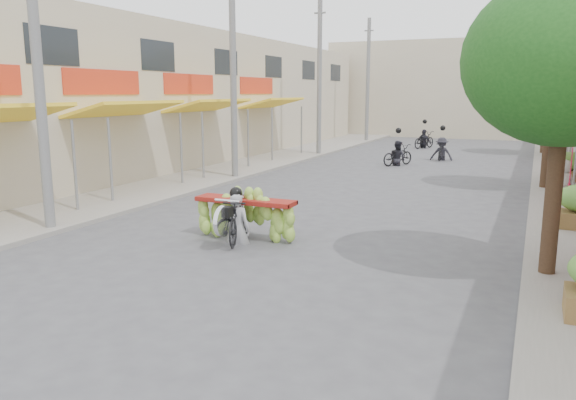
# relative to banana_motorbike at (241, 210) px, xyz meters

# --- Properties ---
(ground) EXTENTS (120.00, 120.00, 0.00)m
(ground) POSITION_rel_banana_motorbike_xyz_m (0.82, -4.08, -0.70)
(ground) COLOR #505054
(ground) RESTS_ON ground
(sidewalk_left) EXTENTS (4.00, 60.00, 0.12)m
(sidewalk_left) POSITION_rel_banana_motorbike_xyz_m (-6.18, 10.92, -0.64)
(sidewalk_left) COLOR gray
(sidewalk_left) RESTS_ON ground
(shophouse_row_left) EXTENTS (9.77, 40.00, 6.00)m
(shophouse_row_left) POSITION_rel_banana_motorbike_xyz_m (-11.16, 9.90, 2.30)
(shophouse_row_left) COLOR beige
(shophouse_row_left) RESTS_ON ground
(far_building) EXTENTS (20.00, 6.00, 7.00)m
(far_building) POSITION_rel_banana_motorbike_xyz_m (0.82, 33.92, 2.80)
(far_building) COLOR beige
(far_building) RESTS_ON ground
(utility_pole_near) EXTENTS (0.60, 0.24, 8.00)m
(utility_pole_near) POSITION_rel_banana_motorbike_xyz_m (-4.58, -1.08, 3.32)
(utility_pole_near) COLOR slate
(utility_pole_near) RESTS_ON ground
(utility_pole_mid) EXTENTS (0.60, 0.24, 8.00)m
(utility_pole_mid) POSITION_rel_banana_motorbike_xyz_m (-4.58, 7.92, 3.32)
(utility_pole_mid) COLOR slate
(utility_pole_mid) RESTS_ON ground
(utility_pole_far) EXTENTS (0.60, 0.24, 8.00)m
(utility_pole_far) POSITION_rel_banana_motorbike_xyz_m (-4.58, 16.92, 3.32)
(utility_pole_far) COLOR slate
(utility_pole_far) RESTS_ON ground
(utility_pole_back) EXTENTS (0.60, 0.24, 8.00)m
(utility_pole_back) POSITION_rel_banana_motorbike_xyz_m (-4.58, 25.92, 3.32)
(utility_pole_back) COLOR slate
(utility_pole_back) RESTS_ON ground
(street_tree_near) EXTENTS (3.40, 3.40, 5.25)m
(street_tree_near) POSITION_rel_banana_motorbike_xyz_m (6.22, -0.08, 3.08)
(street_tree_near) COLOR #3A2719
(street_tree_near) RESTS_ON ground
(street_tree_mid) EXTENTS (3.40, 3.40, 5.25)m
(street_tree_mid) POSITION_rel_banana_motorbike_xyz_m (6.22, 9.92, 3.08)
(street_tree_mid) COLOR #3A2719
(street_tree_mid) RESTS_ON ground
(street_tree_far) EXTENTS (3.40, 3.40, 5.25)m
(street_tree_far) POSITION_rel_banana_motorbike_xyz_m (6.22, 21.92, 3.08)
(street_tree_far) COLOR #3A2719
(street_tree_far) RESTS_ON ground
(produce_crate_far) EXTENTS (1.20, 0.88, 1.16)m
(produce_crate_far) POSITION_rel_banana_motorbike_xyz_m (7.02, 11.92, 0.01)
(produce_crate_far) COLOR brown
(produce_crate_far) RESTS_ON ground
(banana_motorbike) EXTENTS (2.33, 1.89, 2.11)m
(banana_motorbike) POSITION_rel_banana_motorbike_xyz_m (0.00, 0.00, 0.00)
(banana_motorbike) COLOR black
(banana_motorbike) RESTS_ON ground
(market_umbrella) EXTENTS (2.70, 2.70, 1.89)m
(market_umbrella) POSITION_rel_banana_motorbike_xyz_m (6.73, 5.32, 1.84)
(market_umbrella) COLOR #B11737
(market_umbrella) RESTS_ON ground
(pedestrian) EXTENTS (1.03, 0.86, 1.80)m
(pedestrian) POSITION_rel_banana_motorbike_xyz_m (6.80, 10.65, 0.32)
(pedestrian) COLOR silver
(pedestrian) RESTS_ON ground
(bg_motorbike_a) EXTENTS (1.38, 1.79, 1.95)m
(bg_motorbike_a) POSITION_rel_banana_motorbike_xyz_m (0.16, 14.51, 0.03)
(bg_motorbike_a) COLOR black
(bg_motorbike_a) RESTS_ON ground
(bg_motorbike_b) EXTENTS (1.07, 1.52, 1.95)m
(bg_motorbike_b) POSITION_rel_banana_motorbike_xyz_m (1.70, 17.23, 0.18)
(bg_motorbike_b) COLOR black
(bg_motorbike_b) RESTS_ON ground
(bg_motorbike_c) EXTENTS (1.30, 1.90, 1.95)m
(bg_motorbike_c) POSITION_rel_banana_motorbike_xyz_m (-0.23, 23.04, 0.07)
(bg_motorbike_c) COLOR black
(bg_motorbike_c) RESTS_ON ground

